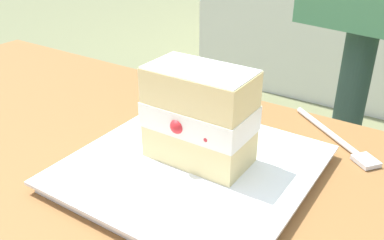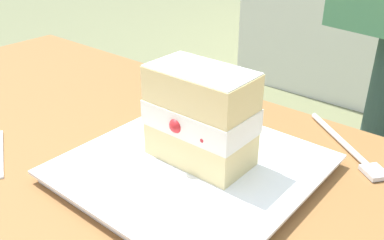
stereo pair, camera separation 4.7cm
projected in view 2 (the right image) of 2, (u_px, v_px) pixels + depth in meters
The scene contains 3 objects.
dessert_plate at pixel (192, 168), 0.50m from camera, with size 0.27×0.27×0.02m.
cake_slice at pixel (200, 116), 0.48m from camera, with size 0.12×0.08×0.11m.
dessert_fork at pixel (349, 148), 0.55m from camera, with size 0.14×0.12×0.01m.
Camera 2 is at (0.38, -0.09, 1.05)m, focal length 39.53 mm.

